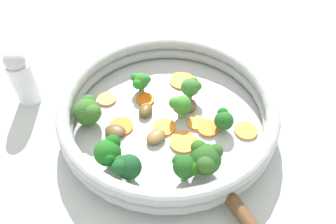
{
  "coord_description": "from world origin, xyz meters",
  "views": [
    {
      "loc": [
        0.1,
        -0.36,
        0.43
      ],
      "look_at": [
        0.0,
        0.0,
        0.03
      ],
      "focal_mm": 35.0,
      "sensor_mm": 36.0,
      "label": 1
    }
  ],
  "objects_px": {
    "carrot_slice_6": "(183,142)",
    "mushroom_piece_3": "(156,137)",
    "carrot_slice_0": "(145,100)",
    "carrot_slice_4": "(246,131)",
    "broccoli_floret_7": "(191,87)",
    "broccoli_floret_4": "(140,81)",
    "carrot_slice_1": "(208,128)",
    "broccoli_floret_6": "(180,105)",
    "salt_shaker": "(22,77)",
    "broccoli_floret_3": "(205,158)",
    "carrot_slice_2": "(121,126)",
    "mushroom_piece_1": "(145,111)",
    "broccoli_floret_5": "(126,167)",
    "skillet": "(168,121)",
    "mushroom_piece_2": "(115,131)",
    "mushroom_piece_0": "(190,106)",
    "broccoli_floret_1": "(224,119)",
    "carrot_slice_5": "(164,127)",
    "carrot_slice_7": "(196,124)",
    "broccoli_floret_0": "(109,152)",
    "broccoli_floret_8": "(88,111)",
    "carrot_slice_8": "(107,99)",
    "carrot_slice_3": "(182,81)",
    "broccoli_floret_2": "(186,166)"
  },
  "relations": [
    {
      "from": "carrot_slice_6",
      "to": "mushroom_piece_3",
      "type": "height_order",
      "value": "mushroom_piece_3"
    },
    {
      "from": "carrot_slice_0",
      "to": "carrot_slice_4",
      "type": "bearing_deg",
      "value": -7.54
    },
    {
      "from": "broccoli_floret_7",
      "to": "broccoli_floret_4",
      "type": "bearing_deg",
      "value": -177.19
    },
    {
      "from": "carrot_slice_1",
      "to": "broccoli_floret_6",
      "type": "height_order",
      "value": "broccoli_floret_6"
    },
    {
      "from": "salt_shaker",
      "to": "broccoli_floret_6",
      "type": "bearing_deg",
      "value": 4.45
    },
    {
      "from": "carrot_slice_4",
      "to": "salt_shaker",
      "type": "xyz_separation_m",
      "value": [
        -0.39,
        -0.02,
        0.04
      ]
    },
    {
      "from": "broccoli_floret_3",
      "to": "carrot_slice_1",
      "type": "bearing_deg",
      "value": 96.76
    },
    {
      "from": "carrot_slice_2",
      "to": "mushroom_piece_1",
      "type": "height_order",
      "value": "mushroom_piece_1"
    },
    {
      "from": "broccoli_floret_3",
      "to": "broccoli_floret_5",
      "type": "bearing_deg",
      "value": -158.43
    },
    {
      "from": "carrot_slice_4",
      "to": "broccoli_floret_5",
      "type": "xyz_separation_m",
      "value": [
        -0.16,
        -0.13,
        0.03
      ]
    },
    {
      "from": "skillet",
      "to": "mushroom_piece_2",
      "type": "height_order",
      "value": "mushroom_piece_2"
    },
    {
      "from": "carrot_slice_1",
      "to": "mushroom_piece_3",
      "type": "xyz_separation_m",
      "value": [
        -0.08,
        -0.04,
        0.0
      ]
    },
    {
      "from": "mushroom_piece_0",
      "to": "mushroom_piece_3",
      "type": "relative_size",
      "value": 0.87
    },
    {
      "from": "mushroom_piece_1",
      "to": "broccoli_floret_1",
      "type": "bearing_deg",
      "value": 1.2
    },
    {
      "from": "broccoli_floret_7",
      "to": "carrot_slice_5",
      "type": "bearing_deg",
      "value": -108.64
    },
    {
      "from": "carrot_slice_6",
      "to": "broccoli_floret_3",
      "type": "relative_size",
      "value": 0.83
    },
    {
      "from": "carrot_slice_7",
      "to": "broccoli_floret_4",
      "type": "distance_m",
      "value": 0.13
    },
    {
      "from": "skillet",
      "to": "carrot_slice_7",
      "type": "height_order",
      "value": "carrot_slice_7"
    },
    {
      "from": "carrot_slice_0",
      "to": "mushroom_piece_0",
      "type": "xyz_separation_m",
      "value": [
        0.08,
        0.0,
        0.0
      ]
    },
    {
      "from": "carrot_slice_6",
      "to": "mushroom_piece_1",
      "type": "bearing_deg",
      "value": 150.61
    },
    {
      "from": "broccoli_floret_1",
      "to": "carrot_slice_2",
      "type": "bearing_deg",
      "value": -165.39
    },
    {
      "from": "carrot_slice_2",
      "to": "broccoli_floret_7",
      "type": "relative_size",
      "value": 0.91
    },
    {
      "from": "carrot_slice_5",
      "to": "broccoli_floret_0",
      "type": "bearing_deg",
      "value": -121.59
    },
    {
      "from": "carrot_slice_1",
      "to": "mushroom_piece_3",
      "type": "distance_m",
      "value": 0.09
    },
    {
      "from": "carrot_slice_1",
      "to": "salt_shaker",
      "type": "bearing_deg",
      "value": -179.26
    },
    {
      "from": "broccoli_floret_6",
      "to": "mushroom_piece_1",
      "type": "bearing_deg",
      "value": -168.79
    },
    {
      "from": "broccoli_floret_8",
      "to": "carrot_slice_8",
      "type": "bearing_deg",
      "value": 85.71
    },
    {
      "from": "broccoli_floret_4",
      "to": "mushroom_piece_0",
      "type": "xyz_separation_m",
      "value": [
        0.1,
        -0.02,
        -0.02
      ]
    },
    {
      "from": "carrot_slice_0",
      "to": "mushroom_piece_2",
      "type": "bearing_deg",
      "value": -105.3
    },
    {
      "from": "broccoli_floret_8",
      "to": "mushroom_piece_2",
      "type": "height_order",
      "value": "broccoli_floret_8"
    },
    {
      "from": "carrot_slice_0",
      "to": "carrot_slice_1",
      "type": "xyz_separation_m",
      "value": [
        0.12,
        -0.04,
        0.0
      ]
    },
    {
      "from": "carrot_slice_3",
      "to": "broccoli_floret_5",
      "type": "bearing_deg",
      "value": -96.29
    },
    {
      "from": "carrot_slice_5",
      "to": "carrot_slice_2",
      "type": "bearing_deg",
      "value": -165.45
    },
    {
      "from": "carrot_slice_4",
      "to": "mushroom_piece_0",
      "type": "height_order",
      "value": "mushroom_piece_0"
    },
    {
      "from": "carrot_slice_1",
      "to": "carrot_slice_2",
      "type": "bearing_deg",
      "value": -166.52
    },
    {
      "from": "broccoli_floret_6",
      "to": "carrot_slice_1",
      "type": "bearing_deg",
      "value": -18.24
    },
    {
      "from": "carrot_slice_5",
      "to": "broccoli_floret_1",
      "type": "relative_size",
      "value": 1.01
    },
    {
      "from": "carrot_slice_3",
      "to": "carrot_slice_4",
      "type": "xyz_separation_m",
      "value": [
        0.13,
        -0.09,
        0.0
      ]
    },
    {
      "from": "carrot_slice_8",
      "to": "broccoli_floret_1",
      "type": "xyz_separation_m",
      "value": [
        0.21,
        -0.01,
        0.02
      ]
    },
    {
      "from": "carrot_slice_7",
      "to": "broccoli_floret_8",
      "type": "distance_m",
      "value": 0.18
    },
    {
      "from": "broccoli_floret_1",
      "to": "carrot_slice_4",
      "type": "bearing_deg",
      "value": 5.41
    },
    {
      "from": "carrot_slice_3",
      "to": "broccoli_floret_2",
      "type": "xyz_separation_m",
      "value": [
        0.06,
        -0.2,
        0.03
      ]
    },
    {
      "from": "broccoli_floret_4",
      "to": "mushroom_piece_0",
      "type": "distance_m",
      "value": 0.1
    },
    {
      "from": "broccoli_floret_6",
      "to": "mushroom_piece_3",
      "type": "relative_size",
      "value": 1.23
    },
    {
      "from": "carrot_slice_7",
      "to": "broccoli_floret_3",
      "type": "height_order",
      "value": "broccoli_floret_3"
    },
    {
      "from": "skillet",
      "to": "carrot_slice_5",
      "type": "height_order",
      "value": "carrot_slice_5"
    },
    {
      "from": "carrot_slice_3",
      "to": "broccoli_floret_6",
      "type": "xyz_separation_m",
      "value": [
        0.02,
        -0.09,
        0.02
      ]
    },
    {
      "from": "broccoli_floret_4",
      "to": "mushroom_piece_3",
      "type": "bearing_deg",
      "value": -59.45
    },
    {
      "from": "carrot_slice_8",
      "to": "broccoli_floret_7",
      "type": "bearing_deg",
      "value": 17.36
    },
    {
      "from": "carrot_slice_0",
      "to": "salt_shaker",
      "type": "bearing_deg",
      "value": -169.08
    }
  ]
}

